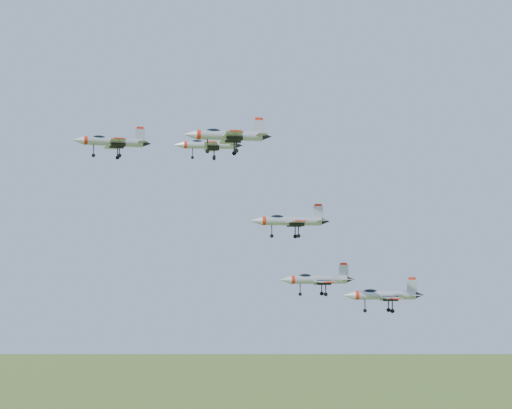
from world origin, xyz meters
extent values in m
cylinder|color=#A0A6AC|center=(-15.05, 13.09, 151.81)|extent=(10.05, 3.24, 1.44)
cone|color=#A0A6AC|center=(-20.93, 11.99, 151.81)|extent=(2.22, 1.78, 1.44)
cone|color=black|center=(-9.40, 14.14, 151.81)|extent=(1.75, 1.49, 1.22)
ellipsoid|color=black|center=(-17.45, 12.64, 152.36)|extent=(2.58, 1.46, 0.91)
cube|color=#A0A6AC|center=(-14.27, 10.09, 151.54)|extent=(3.39, 5.25, 0.15)
cube|color=#A0A6AC|center=(-15.41, 16.17, 151.54)|extent=(3.39, 5.25, 0.15)
cube|color=#A0A6AC|center=(-10.60, 13.92, 153.31)|extent=(1.66, 0.43, 2.32)
cube|color=red|center=(-10.60, 13.92, 154.52)|extent=(1.22, 0.38, 0.39)
cylinder|color=#A0A6AC|center=(0.24, -2.67, 149.07)|extent=(7.81, 1.66, 1.12)
cone|color=#A0A6AC|center=(-4.40, -2.34, 149.07)|extent=(1.62, 1.22, 1.12)
cone|color=black|center=(4.70, -2.98, 149.07)|extent=(1.27, 1.03, 0.95)
ellipsoid|color=black|center=(-1.65, -2.54, 149.49)|extent=(1.95, 0.94, 0.71)
cube|color=#A0A6AC|center=(0.24, -5.08, 148.86)|extent=(2.24, 3.92, 0.12)
cube|color=#A0A6AC|center=(0.58, -0.28, 148.86)|extent=(2.24, 3.92, 0.12)
cube|color=#A0A6AC|center=(3.76, -2.92, 150.23)|extent=(1.30, 0.19, 1.81)
cube|color=red|center=(3.76, -2.92, 151.18)|extent=(0.95, 0.19, 0.30)
cylinder|color=#A0A6AC|center=(1.68, -17.97, 147.90)|extent=(8.64, 1.38, 1.25)
cone|color=#A0A6AC|center=(-3.49, -18.05, 147.90)|extent=(1.74, 1.27, 1.25)
cone|color=black|center=(6.66, -17.89, 147.90)|extent=(1.36, 1.08, 1.06)
ellipsoid|color=black|center=(-0.42, -18.00, 148.37)|extent=(2.12, 0.93, 0.79)
cube|color=#A0A6AC|center=(1.92, -20.65, 147.66)|extent=(2.27, 4.25, 0.13)
cube|color=#A0A6AC|center=(1.83, -15.28, 147.66)|extent=(2.27, 4.25, 0.13)
cube|color=#A0A6AC|center=(5.61, -17.90, 149.19)|extent=(1.44, 0.14, 2.01)
cube|color=red|center=(5.61, -17.90, 150.24)|extent=(1.06, 0.15, 0.34)
cylinder|color=#A0A6AC|center=(20.19, 10.90, 128.30)|extent=(9.96, 1.93, 1.43)
cone|color=#A0A6AC|center=(14.25, 10.60, 128.30)|extent=(2.05, 1.53, 1.43)
cone|color=black|center=(25.90, 11.19, 128.30)|extent=(1.60, 1.29, 1.22)
ellipsoid|color=black|center=(17.77, 10.77, 128.84)|extent=(2.47, 1.15, 0.91)
cube|color=#A0A6AC|center=(20.56, 7.83, 128.02)|extent=(2.77, 4.96, 0.15)
cube|color=#A0A6AC|center=(20.25, 13.99, 128.02)|extent=(2.77, 4.96, 0.15)
cube|color=#A0A6AC|center=(24.70, 11.12, 129.78)|extent=(1.66, 0.22, 2.31)
cube|color=red|center=(24.70, 11.12, 130.99)|extent=(1.22, 0.22, 0.39)
cylinder|color=#A0A6AC|center=(10.25, -16.23, 136.85)|extent=(8.10, 1.35, 1.17)
cone|color=#A0A6AC|center=(5.40, -16.34, 136.85)|extent=(1.64, 1.20, 1.17)
cone|color=black|center=(14.91, -16.12, 136.85)|extent=(1.28, 1.02, 0.99)
ellipsoid|color=black|center=(8.27, -16.27, 137.29)|extent=(1.99, 0.88, 0.74)
cube|color=#A0A6AC|center=(10.48, -18.74, 136.62)|extent=(2.15, 4.00, 0.13)
cube|color=#A0A6AC|center=(10.37, -13.71, 136.62)|extent=(2.15, 4.00, 0.13)
cube|color=#A0A6AC|center=(13.93, -16.14, 138.06)|extent=(1.35, 0.14, 1.89)
cube|color=red|center=(13.93, -16.14, 139.05)|extent=(0.99, 0.15, 0.31)
cylinder|color=#A0A6AC|center=(26.48, -5.79, 126.38)|extent=(9.23, 1.93, 1.32)
cone|color=#A0A6AC|center=(20.99, -5.43, 126.38)|extent=(1.92, 1.44, 1.32)
cone|color=black|center=(31.76, -6.15, 126.38)|extent=(1.50, 1.22, 1.13)
ellipsoid|color=black|center=(24.24, -5.64, 126.88)|extent=(2.30, 1.10, 0.84)
cube|color=#A0A6AC|center=(26.49, -8.65, 126.13)|extent=(2.64, 4.63, 0.14)
cube|color=#A0A6AC|center=(26.87, -2.96, 126.13)|extent=(2.64, 4.63, 0.14)
cube|color=#A0A6AC|center=(30.65, -6.07, 127.76)|extent=(1.53, 0.22, 2.14)
cube|color=red|center=(30.65, -6.07, 128.88)|extent=(1.13, 0.22, 0.36)
camera|label=1|loc=(-7.74, -109.66, 131.63)|focal=50.00mm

